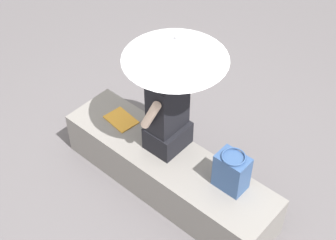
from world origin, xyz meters
TOP-DOWN VIEW (x-y plane):
  - ground_plane at (0.00, 0.00)m, footprint 14.00×14.00m
  - stone_bench at (0.00, 0.00)m, footprint 2.03×0.53m
  - person_seated at (0.09, -0.09)m, footprint 0.28×0.47m
  - parasol at (0.08, -0.17)m, footprint 0.82×0.82m
  - handbag_black at (-0.58, -0.08)m, footprint 0.25×0.19m
  - magazine at (0.60, -0.04)m, footprint 0.30×0.23m

SIDE VIEW (x-z plane):
  - ground_plane at x=0.00m, z-range 0.00..0.00m
  - stone_bench at x=0.00m, z-range 0.00..0.42m
  - magazine at x=0.60m, z-range 0.42..0.43m
  - handbag_black at x=-0.58m, z-range 0.42..0.76m
  - person_seated at x=0.09m, z-range 0.36..1.26m
  - parasol at x=0.08m, z-range 0.84..1.92m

